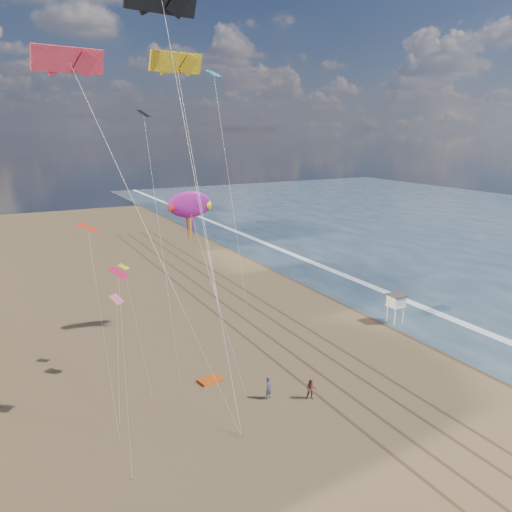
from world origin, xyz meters
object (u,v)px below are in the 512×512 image
(lifeguard_stand, at_px, (396,301))
(kite_flyer_a, at_px, (269,388))
(kite_flyer_b, at_px, (311,389))
(grounded_kite, at_px, (210,380))
(show_kite, at_px, (190,205))

(lifeguard_stand, distance_m, kite_flyer_a, 22.99)
(kite_flyer_b, bearing_deg, grounded_kite, 163.55)
(lifeguard_stand, xyz_separation_m, grounded_kite, (-24.71, -2.94, -2.54))
(grounded_kite, distance_m, kite_flyer_a, 6.08)
(lifeguard_stand, relative_size, kite_flyer_b, 1.89)
(show_kite, xyz_separation_m, kite_flyer_b, (3.32, -18.74, -13.35))
(grounded_kite, xyz_separation_m, show_kite, (3.01, 11.92, 14.14))
(grounded_kite, xyz_separation_m, kite_flyer_b, (6.32, -6.81, 0.79))
(lifeguard_stand, height_order, kite_flyer_a, lifeguard_stand)
(grounded_kite, height_order, kite_flyer_b, kite_flyer_b)
(show_kite, bearing_deg, kite_flyer_b, -79.96)
(show_kite, distance_m, kite_flyer_b, 23.24)
(grounded_kite, relative_size, show_kite, 0.10)
(lifeguard_stand, height_order, kite_flyer_b, lifeguard_stand)
(lifeguard_stand, xyz_separation_m, kite_flyer_a, (-21.48, -8.02, -1.67))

